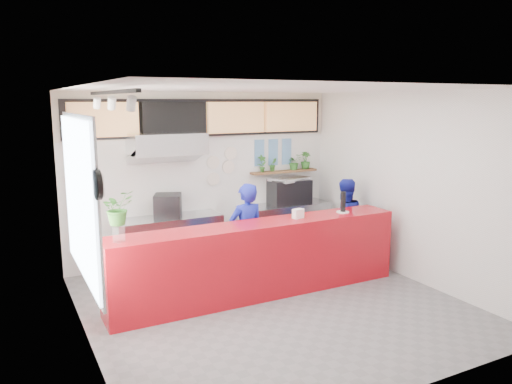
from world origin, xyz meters
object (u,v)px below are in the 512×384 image
object	(u,v)px
panini_oven	(168,206)
espresso_machine	(289,192)
service_counter	(259,259)
pepper_mill	(343,202)
staff_center	(246,234)
staff_right	(344,221)

from	to	relation	value
panini_oven	espresso_machine	bearing A→B (deg)	23.47
service_counter	pepper_mill	distance (m)	1.67
service_counter	staff_center	xyz separation A→B (m)	(0.04, 0.50, 0.25)
espresso_machine	staff_center	xyz separation A→B (m)	(-1.56, -1.30, -0.33)
service_counter	espresso_machine	bearing A→B (deg)	48.41
panini_oven	staff_right	size ratio (longest dim) A/B	0.29
panini_oven	espresso_machine	xyz separation A→B (m)	(2.40, 0.00, 0.04)
staff_center	pepper_mill	bearing A→B (deg)	157.97
service_counter	staff_center	size ratio (longest dim) A/B	2.80
espresso_machine	pepper_mill	world-z (taller)	pepper_mill
espresso_machine	staff_right	world-z (taller)	staff_right
espresso_machine	staff_right	xyz separation A→B (m)	(0.42, -1.17, -0.38)
espresso_machine	staff_right	distance (m)	1.30
panini_oven	staff_right	bearing A→B (deg)	1.02
service_counter	staff_center	world-z (taller)	staff_center
service_counter	staff_right	size ratio (longest dim) A/B	2.97
staff_center	espresso_machine	bearing A→B (deg)	-143.26
panini_oven	pepper_mill	distance (m)	2.93
pepper_mill	service_counter	bearing A→B (deg)	179.95
panini_oven	pepper_mill	bearing A→B (deg)	-14.58
panini_oven	staff_center	size ratio (longest dim) A/B	0.27
service_counter	panini_oven	distance (m)	2.04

